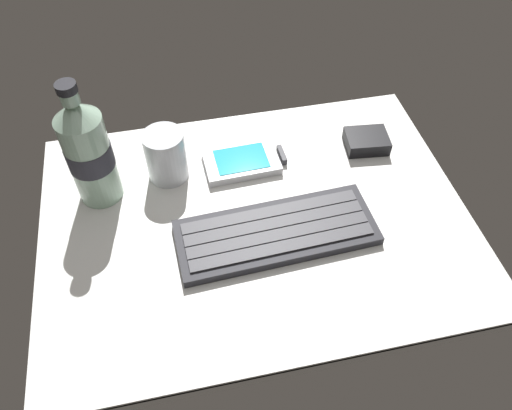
# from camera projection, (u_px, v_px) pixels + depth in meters

# --- Properties ---
(ground_plane) EXTENTS (0.64, 0.48, 0.03)m
(ground_plane) POSITION_uv_depth(u_px,v_px,m) (256.00, 223.00, 0.77)
(ground_plane) COLOR silver
(keyboard) EXTENTS (0.29, 0.12, 0.02)m
(keyboard) POSITION_uv_depth(u_px,v_px,m) (276.00, 232.00, 0.74)
(keyboard) COLOR #232328
(keyboard) RESTS_ON ground_plane
(handheld_device) EXTENTS (0.13, 0.08, 0.02)m
(handheld_device) POSITION_uv_depth(u_px,v_px,m) (245.00, 161.00, 0.83)
(handheld_device) COLOR silver
(handheld_device) RESTS_ON ground_plane
(juice_cup) EXTENTS (0.06, 0.06, 0.09)m
(juice_cup) POSITION_uv_depth(u_px,v_px,m) (166.00, 157.00, 0.79)
(juice_cup) COLOR silver
(juice_cup) RESTS_ON ground_plane
(water_bottle) EXTENTS (0.07, 0.07, 0.21)m
(water_bottle) POSITION_uv_depth(u_px,v_px,m) (88.00, 152.00, 0.73)
(water_bottle) COLOR #9EC1A8
(water_bottle) RESTS_ON ground_plane
(charger_block) EXTENTS (0.08, 0.06, 0.02)m
(charger_block) POSITION_uv_depth(u_px,v_px,m) (366.00, 141.00, 0.86)
(charger_block) COLOR black
(charger_block) RESTS_ON ground_plane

